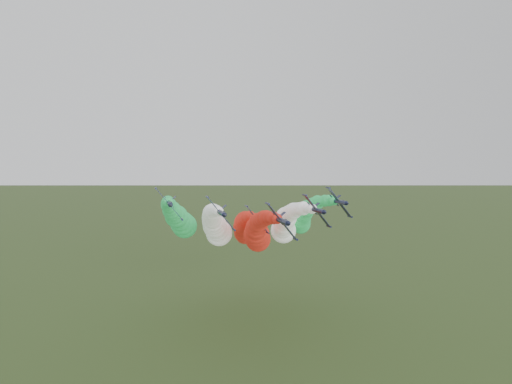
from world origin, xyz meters
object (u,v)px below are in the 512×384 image
at_px(jet_inner_left, 215,225).
at_px(jet_outer_right, 304,216).
at_px(jet_lead, 258,232).
at_px(jet_inner_right, 286,223).
at_px(jet_outer_left, 178,218).
at_px(jet_trail, 244,228).

distance_m(jet_inner_left, jet_outer_right, 29.09).
distance_m(jet_lead, jet_inner_right, 13.79).
xyz_separation_m(jet_outer_left, jet_trail, (21.24, 10.17, -4.64)).
xyz_separation_m(jet_inner_left, jet_outer_left, (-9.39, 9.06, 1.13)).
distance_m(jet_lead, jet_outer_left, 26.43).
bearing_deg(jet_outer_right, jet_inner_right, -137.38).
xyz_separation_m(jet_inner_right, jet_trail, (-8.25, 19.03, -3.54)).
xyz_separation_m(jet_inner_left, jet_trail, (11.85, 19.22, -3.50)).
distance_m(jet_inner_right, jet_outer_right, 10.90).
bearing_deg(jet_inner_right, jet_lead, -138.31).
bearing_deg(jet_outer_left, jet_inner_left, -43.96).
height_order(jet_outer_left, jet_trail, jet_outer_left).
height_order(jet_inner_left, jet_inner_right, jet_inner_right).
bearing_deg(jet_outer_right, jet_lead, -137.90).
distance_m(jet_lead, jet_trail, 28.37).
height_order(jet_lead, jet_outer_left, jet_outer_left).
distance_m(jet_inner_right, jet_trail, 21.04).
height_order(jet_lead, jet_inner_left, jet_inner_left).
bearing_deg(jet_lead, jet_outer_left, 136.85).
height_order(jet_inner_right, jet_outer_left, jet_outer_left).
relative_size(jet_inner_left, jet_inner_right, 1.00).
bearing_deg(jet_outer_left, jet_lead, -43.15).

